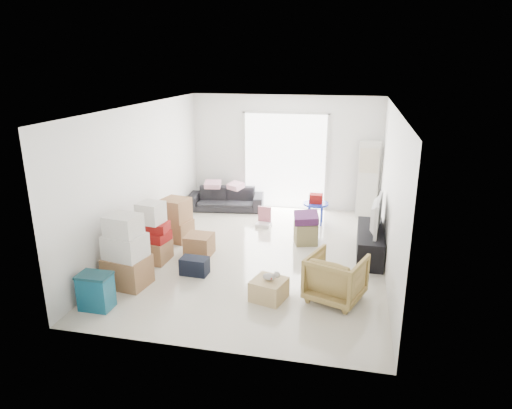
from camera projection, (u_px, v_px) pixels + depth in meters
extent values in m
cube|color=beige|center=(259.00, 261.00, 8.52)|extent=(4.50, 6.00, 0.24)
cube|color=white|center=(259.00, 100.00, 7.63)|extent=(4.50, 6.00, 0.24)
cube|color=white|center=(286.00, 152.00, 10.98)|extent=(4.50, 0.24, 2.70)
cube|color=white|center=(202.00, 254.00, 5.17)|extent=(4.50, 0.24, 2.70)
cube|color=white|center=(136.00, 178.00, 8.56)|extent=(0.24, 6.00, 2.70)
cube|color=white|center=(398.00, 192.00, 7.59)|extent=(0.24, 6.00, 2.70)
cube|color=white|center=(285.00, 161.00, 10.91)|extent=(2.00, 0.01, 2.30)
cube|color=silver|center=(244.00, 159.00, 11.10)|extent=(0.06, 0.04, 2.30)
cube|color=silver|center=(327.00, 163.00, 10.70)|extent=(0.06, 0.04, 2.30)
cube|color=silver|center=(286.00, 112.00, 10.55)|extent=(2.10, 0.04, 0.06)
cube|color=silver|center=(368.00, 180.00, 10.29)|extent=(0.45, 0.30, 1.75)
cube|color=black|center=(370.00, 243.00, 8.36)|extent=(0.45, 1.52, 0.51)
imported|color=black|center=(371.00, 227.00, 8.26)|extent=(0.73, 1.12, 0.14)
imported|color=#232227|center=(226.00, 195.00, 10.98)|extent=(1.84, 0.76, 0.70)
cube|color=#E2A5B7|center=(213.00, 178.00, 10.91)|extent=(0.47, 0.39, 0.13)
cube|color=#E2A5B7|center=(236.00, 180.00, 10.78)|extent=(0.41, 0.39, 0.11)
imported|color=tan|center=(336.00, 275.00, 6.78)|extent=(0.97, 0.94, 0.79)
cube|color=#11516C|center=(97.00, 300.00, 6.61)|extent=(0.45, 0.32, 0.25)
cube|color=#11516C|center=(95.00, 285.00, 6.54)|extent=(0.45, 0.32, 0.25)
cube|color=#0C333D|center=(94.00, 275.00, 6.49)|extent=(0.47, 0.33, 0.04)
cube|color=#946043|center=(128.00, 271.00, 7.27)|extent=(0.71, 0.62, 0.48)
cube|color=white|center=(125.00, 246.00, 7.14)|extent=(0.67, 0.59, 0.38)
cube|color=white|center=(123.00, 225.00, 7.04)|extent=(0.54, 0.50, 0.32)
cube|color=#946043|center=(154.00, 250.00, 8.19)|extent=(0.56, 0.56, 0.39)
cube|color=maroon|center=(153.00, 236.00, 8.11)|extent=(0.64, 0.49, 0.18)
cube|color=maroon|center=(152.00, 227.00, 8.06)|extent=(0.58, 0.40, 0.16)
cube|color=white|center=(151.00, 213.00, 7.98)|extent=(0.47, 0.45, 0.37)
cube|color=#946043|center=(176.00, 230.00, 9.13)|extent=(0.67, 0.60, 0.41)
cube|color=#946043|center=(175.00, 210.00, 9.00)|extent=(0.59, 0.59, 0.44)
cube|color=#946043|center=(199.00, 245.00, 8.42)|extent=(0.48, 0.48, 0.39)
cube|color=black|center=(195.00, 266.00, 7.67)|extent=(0.47, 0.30, 0.29)
cube|color=olive|center=(306.00, 233.00, 8.96)|extent=(0.52, 0.52, 0.42)
cube|color=#4F2051|center=(306.00, 220.00, 8.88)|extent=(0.54, 0.54, 0.14)
cylinder|color=#1B2FB0|center=(316.00, 204.00, 9.98)|extent=(0.55, 0.55, 0.04)
cylinder|color=#1B2FB0|center=(322.00, 212.00, 10.15)|extent=(0.04, 0.04, 0.44)
cylinder|color=#1B2FB0|center=(310.00, 212.00, 10.20)|extent=(0.04, 0.04, 0.44)
cylinder|color=#1B2FB0|center=(308.00, 216.00, 9.95)|extent=(0.04, 0.04, 0.44)
cylinder|color=#1B2FB0|center=(321.00, 216.00, 9.89)|extent=(0.04, 0.04, 0.44)
cube|color=maroon|center=(316.00, 198.00, 9.94)|extent=(0.28, 0.22, 0.20)
cube|color=silver|center=(264.00, 225.00, 9.91)|extent=(0.34, 0.30, 0.08)
cube|color=#C06177|center=(265.00, 214.00, 9.96)|extent=(0.29, 0.07, 0.34)
cube|color=tan|center=(269.00, 289.00, 6.86)|extent=(0.58, 0.58, 0.32)
ellipsoid|color=#B2ADA8|center=(269.00, 277.00, 6.80)|extent=(0.19, 0.13, 0.10)
cube|color=#B72F24|center=(269.00, 277.00, 6.80)|extent=(0.15, 0.13, 0.03)
sphere|color=#B2ADA8|center=(277.00, 275.00, 6.80)|extent=(0.10, 0.10, 0.10)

